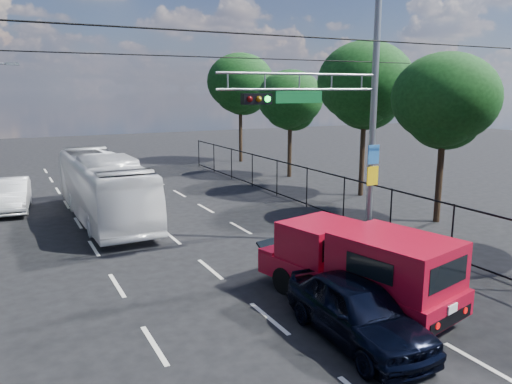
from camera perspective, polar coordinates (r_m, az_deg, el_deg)
lane_markings at (r=21.94m, az=-11.17°, el=-3.76°), size 6.12×38.00×0.01m
signal_mast at (r=18.11m, az=10.36°, el=9.86°), size 6.43×0.39×9.50m
utility_wires at (r=16.32m, az=-6.90°, el=16.78°), size 22.00×5.04×0.74m
fence_right at (r=23.32m, az=8.27°, el=-0.14°), size 0.06×34.03×2.00m
tree_right_b at (r=22.90m, az=20.76°, el=9.17°), size 4.50×4.50×7.31m
tree_right_c at (r=27.67m, az=12.35°, el=11.35°), size 5.10×5.10×8.29m
tree_right_d at (r=33.19m, az=3.94°, el=10.08°), size 4.32×4.32×7.02m
tree_right_e at (r=40.32m, az=-1.79°, el=11.91°), size 5.28×5.28×8.58m
red_pickup at (r=13.76m, az=11.61°, el=-8.08°), size 3.32×6.14×2.17m
navy_hatchback at (r=12.09m, az=11.49°, el=-13.07°), size 1.97×4.44×1.48m
white_bus at (r=23.36m, az=-17.01°, el=0.54°), size 2.60×10.48×2.91m
white_van at (r=26.80m, az=-26.24°, el=-0.30°), size 2.06×4.74×1.52m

